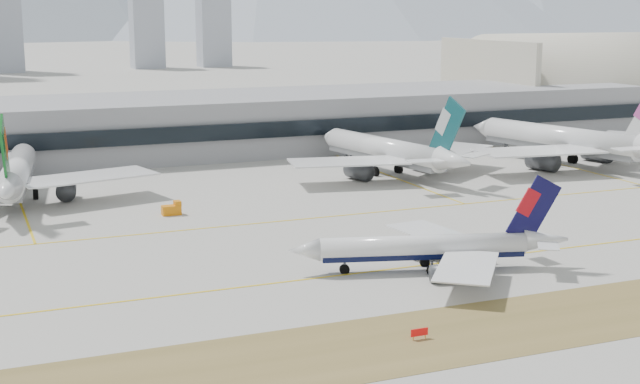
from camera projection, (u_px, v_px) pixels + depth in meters
name	position (u px, v px, depth m)	size (l,w,h in m)	color
ground	(349.00, 264.00, 134.94)	(3000.00, 3000.00, 0.00)	#A19E97
taxiing_airliner	(433.00, 248.00, 130.95)	(41.50, 35.40, 14.19)	white
widebody_eva	(16.00, 175.00, 178.21)	(56.05, 55.31, 20.16)	white
widebody_cathay	(390.00, 152.00, 206.25)	(55.86, 55.41, 20.27)	white
widebody_china_air	(568.00, 141.00, 219.06)	(61.30, 61.22, 22.60)	white
terminal	(174.00, 125.00, 237.57)	(280.00, 43.10, 15.00)	gray
hangar	(593.00, 118.00, 314.59)	(91.00, 60.00, 60.00)	beige
hold_sign_left	(419.00, 332.00, 103.77)	(2.20, 0.15, 1.35)	red
gse_b	(172.00, 209.00, 166.95)	(3.55, 2.00, 2.60)	orange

